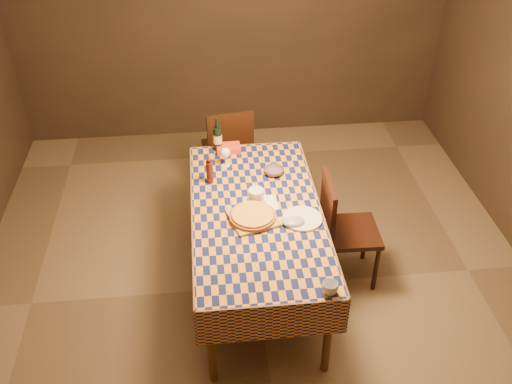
# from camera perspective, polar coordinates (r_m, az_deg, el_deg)

# --- Properties ---
(room) EXTENTS (5.00, 5.10, 2.70)m
(room) POSITION_cam_1_polar(r_m,az_deg,el_deg) (3.78, 0.08, 5.07)
(room) COLOR brown
(room) RESTS_ON ground
(dining_table) EXTENTS (0.94, 1.84, 0.77)m
(dining_table) POSITION_cam_1_polar(r_m,az_deg,el_deg) (4.16, 0.07, -2.70)
(dining_table) COLOR brown
(dining_table) RESTS_ON ground
(cutting_board) EXTENTS (0.38, 0.38, 0.02)m
(cutting_board) POSITION_cam_1_polar(r_m,az_deg,el_deg) (4.03, -0.33, -2.63)
(cutting_board) COLOR #A0854B
(cutting_board) RESTS_ON dining_table
(pizza) EXTENTS (0.36, 0.36, 0.03)m
(pizza) POSITION_cam_1_polar(r_m,az_deg,el_deg) (4.01, -0.33, -2.35)
(pizza) COLOR #944B18
(pizza) RESTS_ON cutting_board
(pepper_mill) EXTENTS (0.07, 0.07, 0.22)m
(pepper_mill) POSITION_cam_1_polar(r_m,az_deg,el_deg) (4.35, -4.65, 2.13)
(pepper_mill) COLOR #4A1511
(pepper_mill) RESTS_ON dining_table
(bowl) EXTENTS (0.18, 0.18, 0.05)m
(bowl) POSITION_cam_1_polar(r_m,az_deg,el_deg) (4.47, 1.80, 2.08)
(bowl) COLOR #684E57
(bowl) RESTS_ON dining_table
(wine_glass) EXTENTS (0.08, 0.08, 0.16)m
(wine_glass) POSITION_cam_1_polar(r_m,az_deg,el_deg) (4.53, -3.10, 3.87)
(wine_glass) COLOR white
(wine_glass) RESTS_ON dining_table
(wine_bottle) EXTENTS (0.08, 0.08, 0.29)m
(wine_bottle) POSITION_cam_1_polar(r_m,az_deg,el_deg) (4.75, -3.87, 5.40)
(wine_bottle) COLOR black
(wine_bottle) RESTS_ON dining_table
(deli_tub) EXTENTS (0.12, 0.12, 0.10)m
(deli_tub) POSITION_cam_1_polar(r_m,az_deg,el_deg) (4.18, 0.01, -0.33)
(deli_tub) COLOR silver
(deli_tub) RESTS_ON dining_table
(takeout_container) EXTENTS (0.20, 0.14, 0.05)m
(takeout_container) POSITION_cam_1_polar(r_m,az_deg,el_deg) (4.77, -2.77, 4.39)
(takeout_container) COLOR red
(takeout_container) RESTS_ON dining_table
(white_plate) EXTENTS (0.34, 0.34, 0.02)m
(white_plate) POSITION_cam_1_polar(r_m,az_deg,el_deg) (4.04, 4.66, -2.67)
(white_plate) COLOR white
(white_plate) RESTS_ON dining_table
(tumbler) EXTENTS (0.11, 0.11, 0.08)m
(tumbler) POSITION_cam_1_polar(r_m,az_deg,el_deg) (3.51, 7.41, -9.50)
(tumbler) COLOR silver
(tumbler) RESTS_ON dining_table
(flour_patch) EXTENTS (0.24, 0.19, 0.00)m
(flour_patch) POSITION_cam_1_polar(r_m,az_deg,el_deg) (4.18, 0.51, -1.11)
(flour_patch) COLOR white
(flour_patch) RESTS_ON dining_table
(flour_bag) EXTENTS (0.19, 0.16, 0.05)m
(flour_bag) POSITION_cam_1_polar(r_m,az_deg,el_deg) (3.98, 3.76, -2.96)
(flour_bag) COLOR #90A2B8
(flour_bag) RESTS_ON dining_table
(chair_far) EXTENTS (0.48, 0.48, 0.93)m
(chair_far) POSITION_cam_1_polar(r_m,az_deg,el_deg) (5.29, -2.76, 4.48)
(chair_far) COLOR black
(chair_far) RESTS_ON ground
(chair_right) EXTENTS (0.44, 0.43, 0.93)m
(chair_right) POSITION_cam_1_polar(r_m,az_deg,el_deg) (4.42, 8.51, -3.31)
(chair_right) COLOR black
(chair_right) RESTS_ON ground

